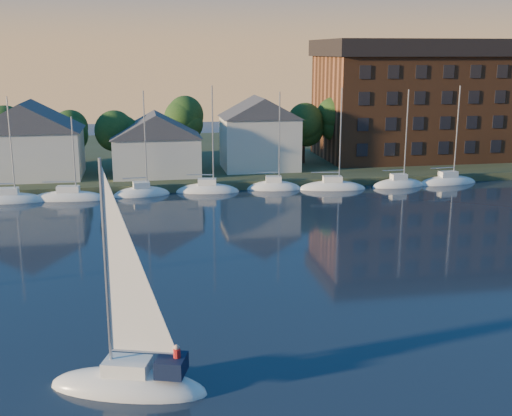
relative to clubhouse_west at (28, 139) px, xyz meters
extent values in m
plane|color=black|center=(22.00, -58.00, -5.93)|extent=(260.00, 260.00, 0.00)
cube|color=#394126|center=(22.00, 17.00, -5.93)|extent=(160.00, 50.00, 2.00)
cube|color=brown|center=(22.00, -6.00, -5.93)|extent=(120.00, 3.00, 1.00)
cube|color=silver|center=(0.00, 0.00, -1.93)|extent=(13.00, 9.00, 6.00)
cube|color=silver|center=(16.00, -1.00, -2.43)|extent=(11.00, 8.00, 5.00)
cube|color=silver|center=(30.00, 1.00, -1.43)|extent=(10.00, 8.00, 7.00)
cube|color=brown|center=(56.00, 7.00, 2.57)|extent=(30.00, 16.00, 15.00)
cube|color=black|center=(56.00, 7.00, 11.27)|extent=(31.00, 17.00, 2.40)
cylinder|color=#3C291B|center=(-4.00, 5.00, -3.18)|extent=(0.50, 0.50, 3.50)
sphere|color=#1B3B15|center=(-4.00, 5.00, 1.27)|extent=(5.40, 5.40, 5.40)
cylinder|color=#3C291B|center=(4.00, 5.00, -3.18)|extent=(0.50, 0.50, 3.50)
sphere|color=#1B3B15|center=(4.00, 5.00, 1.27)|extent=(5.40, 5.40, 5.40)
cylinder|color=#3C291B|center=(12.00, 5.00, -3.18)|extent=(0.50, 0.50, 3.50)
sphere|color=#1B3B15|center=(12.00, 5.00, 1.27)|extent=(5.40, 5.40, 5.40)
cylinder|color=#3C291B|center=(20.00, 5.00, -3.18)|extent=(0.50, 0.50, 3.50)
sphere|color=#1B3B15|center=(20.00, 5.00, 1.27)|extent=(5.40, 5.40, 5.40)
cylinder|color=#3C291B|center=(28.00, 5.00, -3.18)|extent=(0.50, 0.50, 3.50)
sphere|color=#1B3B15|center=(28.00, 5.00, 1.27)|extent=(5.40, 5.40, 5.40)
cylinder|color=#3C291B|center=(36.00, 5.00, -3.18)|extent=(0.50, 0.50, 3.50)
sphere|color=#1B3B15|center=(36.00, 5.00, 1.27)|extent=(5.40, 5.40, 5.40)
cylinder|color=#3C291B|center=(44.00, 5.00, -3.18)|extent=(0.50, 0.50, 3.50)
sphere|color=#1B3B15|center=(44.00, 5.00, 1.27)|extent=(5.40, 5.40, 5.40)
cylinder|color=#3C291B|center=(52.00, 5.00, -3.18)|extent=(0.50, 0.50, 3.50)
sphere|color=#1B3B15|center=(52.00, 5.00, 1.27)|extent=(5.40, 5.40, 5.40)
cylinder|color=#3C291B|center=(60.00, 5.00, -3.18)|extent=(0.50, 0.50, 3.50)
sphere|color=#1B3B15|center=(60.00, 5.00, 1.27)|extent=(5.40, 5.40, 5.40)
cylinder|color=#3C291B|center=(68.00, 5.00, -3.18)|extent=(0.50, 0.50, 3.50)
sphere|color=#1B3B15|center=(68.00, 5.00, 1.27)|extent=(5.40, 5.40, 5.40)
ellipsoid|color=white|center=(-2.00, -9.00, -5.93)|extent=(7.50, 2.40, 2.20)
cube|color=white|center=(-2.00, -9.00, -4.63)|extent=(2.10, 1.32, 0.70)
cylinder|color=#A5A8AD|center=(-1.25, -9.00, 0.02)|extent=(0.16, 0.16, 10.00)
ellipsoid|color=white|center=(6.00, -9.00, -5.93)|extent=(7.50, 2.40, 2.20)
cube|color=white|center=(6.00, -9.00, -4.63)|extent=(2.10, 1.32, 0.70)
cylinder|color=#A5A8AD|center=(6.75, -9.00, 0.02)|extent=(0.16, 0.16, 10.00)
cylinder|color=#A5A8AD|center=(5.17, -9.00, -3.78)|extent=(3.15, 0.12, 0.12)
ellipsoid|color=white|center=(14.00, -9.00, -5.93)|extent=(7.50, 2.40, 2.20)
cube|color=white|center=(14.00, -9.00, -4.63)|extent=(2.10, 1.32, 0.70)
cylinder|color=#A5A8AD|center=(14.75, -9.00, 0.02)|extent=(0.16, 0.16, 10.00)
cylinder|color=#A5A8AD|center=(13.17, -9.00, -3.78)|extent=(3.15, 0.12, 0.12)
ellipsoid|color=white|center=(22.00, -9.00, -5.93)|extent=(7.50, 2.40, 2.20)
cube|color=white|center=(22.00, -9.00, -4.63)|extent=(2.10, 1.32, 0.70)
cylinder|color=#A5A8AD|center=(22.75, -9.00, 0.02)|extent=(0.16, 0.16, 10.00)
cylinder|color=#A5A8AD|center=(21.17, -9.00, -3.78)|extent=(3.15, 0.12, 0.12)
ellipsoid|color=white|center=(30.00, -9.00, -5.93)|extent=(7.50, 2.40, 2.20)
cube|color=white|center=(30.00, -9.00, -4.63)|extent=(2.10, 1.32, 0.70)
cylinder|color=#A5A8AD|center=(30.75, -9.00, 0.02)|extent=(0.16, 0.16, 10.00)
cylinder|color=#A5A8AD|center=(29.17, -9.00, -3.78)|extent=(3.15, 0.12, 0.12)
ellipsoid|color=white|center=(38.00, -9.00, -5.93)|extent=(7.50, 2.40, 2.20)
cube|color=white|center=(38.00, -9.00, -4.63)|extent=(2.10, 1.32, 0.70)
cylinder|color=#A5A8AD|center=(38.75, -9.00, 0.02)|extent=(0.16, 0.16, 10.00)
cylinder|color=#A5A8AD|center=(37.17, -9.00, -3.78)|extent=(3.15, 0.12, 0.12)
ellipsoid|color=white|center=(46.00, -9.00, -5.93)|extent=(7.50, 2.40, 2.20)
cube|color=white|center=(46.00, -9.00, -4.63)|extent=(2.10, 1.32, 0.70)
cylinder|color=#A5A8AD|center=(46.75, -9.00, 0.02)|extent=(0.16, 0.16, 10.00)
cylinder|color=#A5A8AD|center=(45.17, -9.00, -3.78)|extent=(3.15, 0.12, 0.12)
ellipsoid|color=white|center=(54.00, -9.00, -5.93)|extent=(7.50, 2.40, 2.20)
cube|color=white|center=(54.00, -9.00, -4.63)|extent=(2.10, 1.32, 0.70)
cylinder|color=#A5A8AD|center=(54.75, -9.00, 0.02)|extent=(0.16, 0.16, 10.00)
cylinder|color=#A5A8AD|center=(53.17, -9.00, -3.78)|extent=(3.15, 0.12, 0.12)
ellipsoid|color=white|center=(12.96, -54.56, -5.93)|extent=(8.60, 5.02, 2.20)
cube|color=white|center=(12.96, -54.56, -4.63)|extent=(2.63, 2.08, 0.70)
cylinder|color=#A5A8AD|center=(12.18, -54.31, 0.48)|extent=(0.16, 0.16, 10.91)
cylinder|color=#A5A8AD|center=(13.82, -54.84, -3.78)|extent=(3.31, 1.17, 0.12)
cube|color=black|center=(15.14, -55.26, -4.43)|extent=(1.82, 1.94, 0.90)
camera|label=1|loc=(14.14, -84.63, 10.75)|focal=45.00mm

